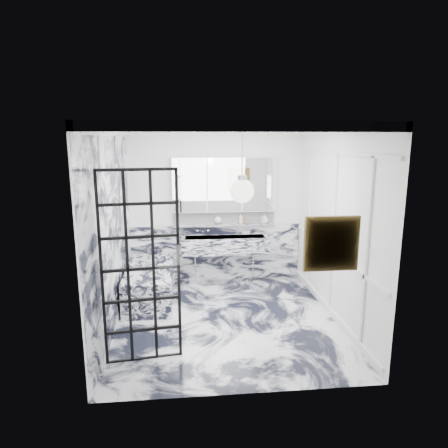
{
  "coord_description": "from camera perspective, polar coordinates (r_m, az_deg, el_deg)",
  "views": [
    {
      "loc": [
        -0.58,
        -5.51,
        2.64
      ],
      "look_at": [
        0.02,
        0.5,
        1.35
      ],
      "focal_mm": 32.0,
      "sensor_mm": 36.0,
      "label": 1
    }
  ],
  "objects": [
    {
      "name": "wall_front",
      "position": [
        3.95,
        3.03,
        -6.2
      ],
      "size": [
        3.6,
        0.0,
        3.6
      ],
      "primitive_type": "plane",
      "rotation": [
        -1.57,
        0.0,
        0.0
      ],
      "color": "white",
      "rests_on": "floor"
    },
    {
      "name": "ceiling",
      "position": [
        5.54,
        0.28,
        13.74
      ],
      "size": [
        3.6,
        3.6,
        0.0
      ],
      "primitive_type": "plane",
      "rotation": [
        3.14,
        0.0,
        0.0
      ],
      "color": "white",
      "rests_on": "wall_back"
    },
    {
      "name": "artwork",
      "position": [
        4.15,
        15.1,
        -2.73
      ],
      "size": [
        0.46,
        0.04,
        0.46
      ],
      "primitive_type": "cube",
      "color": "gold",
      "rests_on": "wall_front"
    },
    {
      "name": "sconce_left",
      "position": [
        7.19,
        -6.45,
        5.13
      ],
      "size": [
        0.07,
        0.07,
        0.4
      ],
      "primitive_type": "cylinder",
      "color": "white",
      "rests_on": "mirror_cabinet"
    },
    {
      "name": "soap_bottle_b",
      "position": [
        7.51,
        5.74,
        0.81
      ],
      "size": [
        0.11,
        0.11,
        0.18
      ],
      "primitive_type": "imported",
      "rotation": [
        0.0,
        0.0,
        0.43
      ],
      "color": "#4C4C51",
      "rests_on": "ledge"
    },
    {
      "name": "sconce_right",
      "position": [
        7.35,
        6.49,
        5.28
      ],
      "size": [
        0.07,
        0.07,
        0.4
      ],
      "primitive_type": "cylinder",
      "color": "white",
      "rests_on": "mirror_cabinet"
    },
    {
      "name": "trough_sink",
      "position": [
        7.35,
        0.15,
        -2.98
      ],
      "size": [
        1.6,
        0.45,
        0.3
      ],
      "primitive_type": "cube",
      "color": "silver",
      "rests_on": "wall_back"
    },
    {
      "name": "wall_left",
      "position": [
        5.73,
        -15.84,
        -0.87
      ],
      "size": [
        0.0,
        3.6,
        3.6
      ],
      "primitive_type": "plane",
      "rotation": [
        1.57,
        0.0,
        1.57
      ],
      "color": "white",
      "rests_on": "floor"
    },
    {
      "name": "soap_bottle_a",
      "position": [
        7.43,
        2.44,
        0.8
      ],
      "size": [
        0.1,
        0.1,
        0.19
      ],
      "primitive_type": "imported",
      "rotation": [
        0.0,
        0.0,
        -0.41
      ],
      "color": "#8C5919",
      "rests_on": "ledge"
    },
    {
      "name": "ledge",
      "position": [
        7.43,
        0.02,
        -0.12
      ],
      "size": [
        1.9,
        0.14,
        0.04
      ],
      "primitive_type": "cube",
      "color": "silver",
      "rests_on": "wall_back"
    },
    {
      "name": "flower_vase",
      "position": [
        6.19,
        -8.47,
        -7.2
      ],
      "size": [
        0.08,
        0.08,
        0.12
      ],
      "primitive_type": "cylinder",
      "color": "silver",
      "rests_on": "bathtub"
    },
    {
      "name": "face_pot",
      "position": [
        7.39,
        -0.88,
        0.56
      ],
      "size": [
        0.14,
        0.14,
        0.14
      ],
      "primitive_type": "sphere",
      "color": "white",
      "rests_on": "ledge"
    },
    {
      "name": "mirror_cabinet",
      "position": [
        7.31,
        0.02,
        5.64
      ],
      "size": [
        1.9,
        0.16,
        1.0
      ],
      "primitive_type": "cube",
      "color": "white",
      "rests_on": "wall_back"
    },
    {
      "name": "panel_molding",
      "position": [
        6.07,
        15.28,
        -1.11
      ],
      "size": [
        0.03,
        3.4,
        2.3
      ],
      "primitive_type": "cube",
      "color": "white",
      "rests_on": "floor"
    },
    {
      "name": "wall_right",
      "position": [
        6.05,
        15.51,
        -0.19
      ],
      "size": [
        0.0,
        3.6,
        3.6
      ],
      "primitive_type": "plane",
      "rotation": [
        1.57,
        0.0,
        -1.57
      ],
      "color": "white",
      "rests_on": "floor"
    },
    {
      "name": "bathtub",
      "position": [
        6.85,
        -10.48,
        -8.33
      ],
      "size": [
        0.75,
        1.65,
        0.55
      ],
      "primitive_type": "cube",
      "color": "silver",
      "rests_on": "floor"
    },
    {
      "name": "amber_bottle",
      "position": [
        7.45,
        2.81,
        0.45
      ],
      "size": [
        0.04,
        0.04,
        0.1
      ],
      "primitive_type": "cylinder",
      "color": "#8C5919",
      "rests_on": "ledge"
    },
    {
      "name": "marble_clad_left",
      "position": [
        5.75,
        -15.66,
        -1.45
      ],
      "size": [
        0.02,
        3.56,
        2.68
      ],
      "primitive_type": "cube",
      "color": "silver",
      "rests_on": "floor"
    },
    {
      "name": "crittall_door",
      "position": [
        4.78,
        -11.8,
        -6.29
      ],
      "size": [
        0.88,
        0.15,
        2.31
      ],
      "primitive_type": null,
      "rotation": [
        0.0,
        0.0,
        0.13
      ],
      "color": "black",
      "rests_on": "floor"
    },
    {
      "name": "wall_back",
      "position": [
        7.43,
        -1.19,
        2.47
      ],
      "size": [
        3.6,
        0.0,
        3.6
      ],
      "primitive_type": "plane",
      "rotation": [
        1.57,
        0.0,
        0.0
      ],
      "color": "white",
      "rests_on": "floor"
    },
    {
      "name": "soap_bottle_c",
      "position": [
        7.52,
        5.93,
        0.67
      ],
      "size": [
        0.13,
        0.13,
        0.14
      ],
      "primitive_type": "imported",
      "rotation": [
        0.0,
        0.0,
        -0.23
      ],
      "color": "silver",
      "rests_on": "ledge"
    },
    {
      "name": "marble_clad_back",
      "position": [
        7.6,
        -1.15,
        -4.08
      ],
      "size": [
        3.18,
        0.05,
        1.05
      ],
      "primitive_type": "cube",
      "color": "silver",
      "rests_on": "floor"
    },
    {
      "name": "floor",
      "position": [
        6.13,
        0.26,
        -13.41
      ],
      "size": [
        3.6,
        3.6,
        0.0
      ],
      "primitive_type": "plane",
      "color": "silver",
      "rests_on": "ground"
    },
    {
      "name": "subway_tile",
      "position": [
        7.46,
        -0.03,
        0.99
      ],
      "size": [
        1.9,
        0.03,
        0.23
      ],
      "primitive_type": "cube",
      "color": "white",
      "rests_on": "wall_back"
    },
    {
      "name": "pendant_light",
      "position": [
        4.4,
        2.59,
        4.75
      ],
      "size": [
        0.27,
        0.27,
        0.27
      ],
      "primitive_type": "sphere",
      "color": "white",
      "rests_on": "ceiling"
    }
  ]
}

